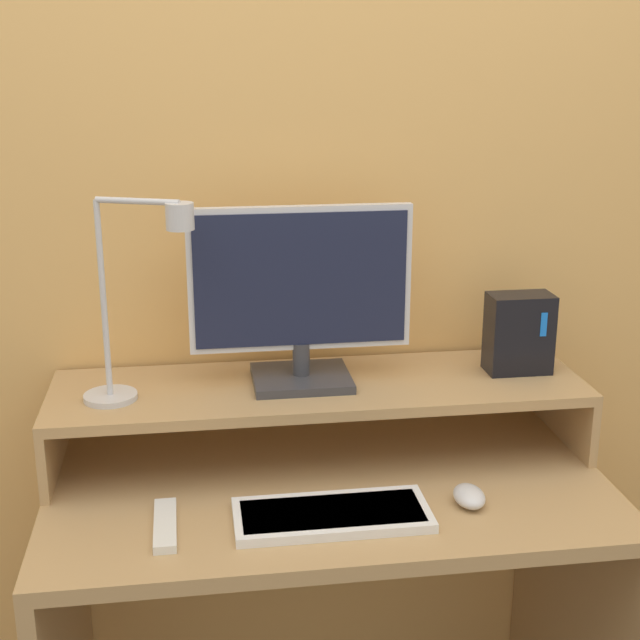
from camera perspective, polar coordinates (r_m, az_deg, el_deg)
name	(u,v)px	position (r m, az deg, el deg)	size (l,w,h in m)	color
wall_back	(306,205)	(1.97, -0.89, 7.40)	(6.00, 0.05, 2.50)	#E5AD60
desk	(329,581)	(1.92, 0.58, -16.36)	(1.11, 0.61, 0.75)	tan
monitor_shelf	(319,394)	(1.88, -0.07, -4.74)	(1.11, 0.32, 0.16)	tan
monitor	(301,294)	(1.82, -1.25, 1.67)	(0.46, 0.18, 0.37)	#38383D
desk_lamp	(137,301)	(1.74, -11.63, 1.21)	(0.23, 0.14, 0.41)	silver
router_dock	(519,333)	(1.96, 12.61, -0.83)	(0.14, 0.08, 0.17)	black
keyboard	(332,515)	(1.67, 0.78, -12.34)	(0.36, 0.16, 0.02)	white
mouse	(469,496)	(1.74, 9.52, -11.06)	(0.06, 0.09, 0.04)	silver
remote_control	(165,525)	(1.67, -9.88, -12.81)	(0.04, 0.17, 0.02)	white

